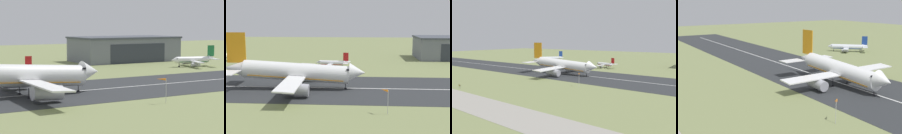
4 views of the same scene
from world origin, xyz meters
TOP-DOWN VIEW (x-y plane):
  - ground_plane at (0.00, 50.94)m, footprint 659.14×659.14m
  - runway_strip at (0.00, 101.89)m, footprint 419.14×43.09m
  - runway_centreline at (0.00, 101.89)m, footprint 377.22×0.70m
  - airplane_landing at (0.34, 100.05)m, footprint 50.39×52.38m
  - airplane_parked_east at (-58.52, 158.61)m, footprint 23.39×23.82m
  - windsock_pole at (29.40, 73.68)m, footprint 2.06×2.18m

SIDE VIEW (x-z plane):
  - ground_plane at x=0.00m, z-range 0.00..0.00m
  - runway_strip at x=0.00m, z-range 0.00..0.06m
  - runway_centreline at x=0.00m, z-range 0.06..0.07m
  - airplane_parked_east at x=-58.52m, z-range -2.04..8.10m
  - airplane_landing at x=0.34m, z-range -4.08..15.69m
  - windsock_pole at x=29.40m, z-range 2.57..9.08m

